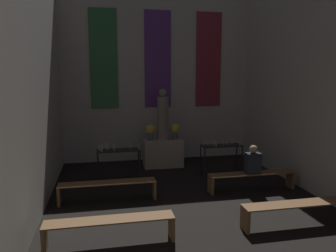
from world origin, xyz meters
TOP-DOWN VIEW (x-y plane):
  - wall_back at (0.00, 11.15)m, footprint 6.45×0.16m
  - wall_left at (-3.16, 5.55)m, footprint 0.12×11.33m
  - altar at (0.00, 10.17)m, footprint 1.21×0.64m
  - statue at (0.00, 10.17)m, footprint 0.35×0.35m
  - flower_vase_left at (-0.39, 10.17)m, footprint 0.30×0.30m
  - flower_vase_right at (0.39, 10.17)m, footprint 0.30×0.30m
  - candle_rack_left at (-1.44, 8.88)m, footprint 1.15×0.44m
  - candle_rack_right at (1.43, 8.87)m, footprint 1.15×0.44m
  - pew_third_left at (-1.76, 5.63)m, footprint 2.19×0.36m
  - pew_third_right at (1.76, 5.63)m, footprint 2.19×0.36m
  - pew_back_left at (-1.76, 7.59)m, footprint 2.19×0.36m
  - pew_back_right at (1.76, 7.59)m, footprint 2.19×0.36m
  - person_seated at (1.78, 7.59)m, footprint 0.36×0.24m

SIDE VIEW (x-z plane):
  - pew_third_left at x=-1.76m, z-range 0.11..0.56m
  - pew_third_right at x=1.76m, z-range 0.11..0.56m
  - pew_back_left at x=-1.76m, z-range 0.11..0.56m
  - pew_back_right at x=1.76m, z-range 0.11..0.56m
  - altar at x=0.00m, z-range 0.00..0.86m
  - candle_rack_right at x=1.43m, z-range 0.21..1.30m
  - candle_rack_left at x=-1.44m, z-range 0.21..1.30m
  - person_seated at x=1.78m, z-range 0.40..1.11m
  - flower_vase_left at x=-0.39m, z-range 0.91..1.39m
  - flower_vase_right at x=0.39m, z-range 0.91..1.39m
  - statue at x=0.00m, z-range 0.80..2.38m
  - wall_left at x=-3.16m, z-range 0.00..5.58m
  - wall_back at x=0.00m, z-range 0.03..5.61m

